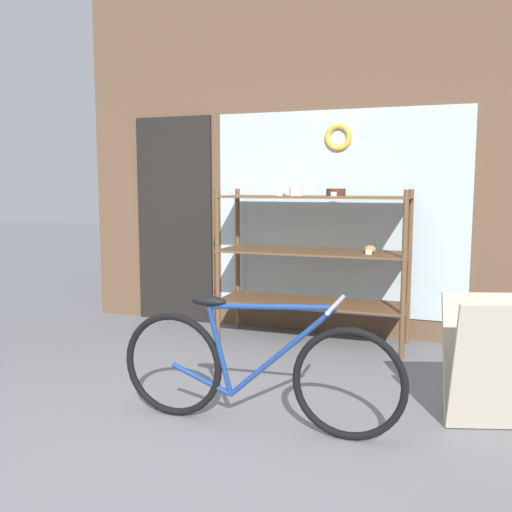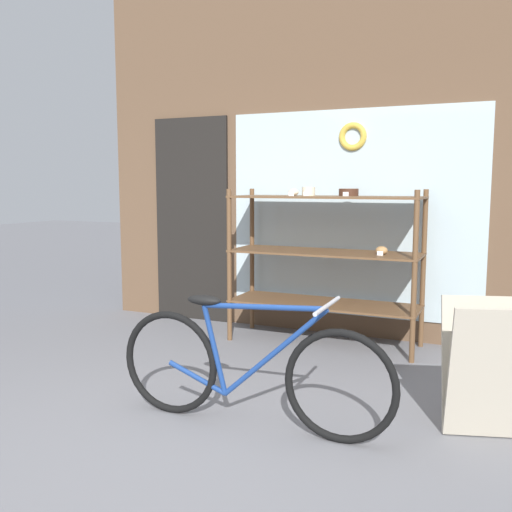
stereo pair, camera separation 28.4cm
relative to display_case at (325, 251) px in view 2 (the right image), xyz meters
The scene contains 5 objects.
ground_plane 2.59m from the display_case, 91.46° to the right, with size 30.00×30.00×0.00m, color slate.
storefront_facade 1.00m from the display_case, 104.55° to the left, with size 4.86×0.13×3.61m.
display_case is the anchor object (origin of this frame).
bicycle 1.96m from the display_case, 86.16° to the right, with size 1.73×0.46×0.78m.
sandwich_board 2.11m from the display_case, 44.90° to the right, with size 0.66×0.53×0.77m.
Camera 2 is at (1.54, -2.36, 1.42)m, focal length 40.00 mm.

